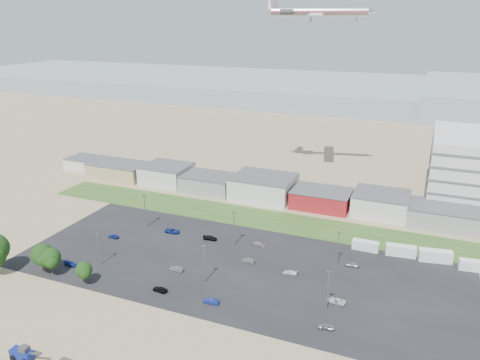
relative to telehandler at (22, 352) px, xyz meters
The scene contains 33 objects.
ground 35.72m from the telehandler, 56.60° to the left, with size 700.00×700.00×0.00m, color #8E7E5A.
parking_lot 55.58m from the telehandler, 63.67° to the left, with size 120.00×50.00×0.01m, color black.
grass_strip 84.13m from the telehandler, 76.50° to the left, with size 160.00×16.00×0.02m, color #2D531F.
hills_backdrop 349.93m from the telehandler, 80.19° to the left, with size 700.00×200.00×9.00m, color gray, non-canonical shape.
building_row 100.86m from the telehandler, 88.50° to the left, with size 170.00×20.00×8.00m, color silver, non-canonical shape.
telehandler is the anchor object (origin of this frame).
box_trailer_a 90.88m from the telehandler, 52.72° to the left, with size 7.40×2.31×2.78m, color silver, non-canonical shape.
box_trailer_b 97.31m from the telehandler, 48.35° to the left, with size 8.09×2.53×3.03m, color silver, non-canonical shape.
box_trailer_c 103.64m from the telehandler, 44.68° to the left, with size 8.65×2.70×3.24m, color silver, non-canonical shape.
box_trailer_d 109.70m from the telehandler, 40.66° to the left, with size 7.46×2.33×2.80m, color silver, non-canonical shape.
tree_mid 34.48m from the telehandler, 127.29° to the left, with size 6.11×6.11×9.16m, color black, non-canonical shape.
tree_right 32.95m from the telehandler, 123.61° to the left, with size 5.58×5.58×8.37m, color black, non-canonical shape.
tree_near 28.01m from the telehandler, 105.23° to the left, with size 4.48×4.48×6.72m, color black, non-canonical shape.
lightpole_front_l 37.53m from the telehandler, 105.18° to the left, with size 1.12×0.47×9.55m, color slate, non-canonical shape.
lightpole_front_m 44.18m from the telehandler, 62.75° to the left, with size 1.19×0.50×10.14m, color slate, non-canonical shape.
lightpole_front_r 64.56m from the telehandler, 37.46° to the left, with size 1.15×0.48×9.74m, color slate, non-canonical shape.
lightpole_back_l 62.55m from the telehandler, 101.02° to the left, with size 1.29×0.54×10.94m, color slate, non-canonical shape.
lightpole_back_m 63.49m from the telehandler, 72.56° to the left, with size 1.25×0.52×10.62m, color slate, non-canonical shape.
lightpole_back_r 78.46m from the telehandler, 51.21° to the left, with size 1.11×0.46×9.48m, color slate, non-canonical shape.
airliner 142.72m from the telehandler, 78.53° to the left, with size 42.48×28.97×12.55m, color silver, non-canonical shape.
parked_car_0 67.73m from the telehandler, 38.84° to the left, with size 2.00×4.33×1.20m, color silver.
parked_car_2 61.66m from the telehandler, 31.32° to the left, with size 1.47×3.65×1.24m, color #A5A5AA.
parked_car_3 33.25m from the telehandler, 68.82° to the left, with size 1.59×3.92×1.14m, color black.
parked_car_4 42.47m from the telehandler, 75.24° to the left, with size 1.34×3.84×1.26m, color #595B5E.
parked_car_5 53.65m from the telehandler, 108.18° to the left, with size 1.39×3.45×1.18m, color navy.
parked_car_6 62.08m from the telehandler, 79.84° to the left, with size 1.73×4.27×1.24m, color black.
parked_car_7 58.90m from the telehandler, 63.12° to the left, with size 1.25×3.58×1.18m, color #595B5E.
parked_car_8 81.07m from the telehandler, 48.95° to the left, with size 1.46×3.63×1.24m, color #A5A5AA.
parked_car_9 61.02m from the telehandler, 91.96° to the left, with size 2.12×4.60×1.28m, color navy.
parked_car_10 36.88m from the telehandler, 117.53° to the left, with size 1.60×3.95×1.14m, color navy.
parked_car_11 67.87m from the telehandler, 67.42° to the left, with size 1.22×3.51×1.16m, color #A5A5AA.
parked_car_12 64.14m from the telehandler, 52.55° to the left, with size 1.52×3.74×1.09m, color silver.
parked_car_13 40.47m from the telehandler, 50.36° to the left, with size 1.32×3.79×1.25m, color navy.
Camera 1 is at (48.29, -82.75, 62.85)m, focal length 35.00 mm.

